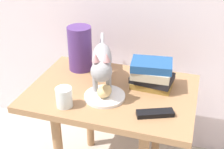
{
  "coord_description": "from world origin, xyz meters",
  "views": [
    {
      "loc": [
        0.35,
        -1.13,
        1.27
      ],
      "look_at": [
        0.0,
        0.0,
        0.62
      ],
      "focal_mm": 48.51,
      "sensor_mm": 36.0,
      "label": 1
    }
  ],
  "objects": [
    {
      "name": "tv_remote",
      "position": [
        0.22,
        -0.14,
        0.55
      ],
      "size": [
        0.16,
        0.1,
        0.02
      ],
      "primitive_type": "cube",
      "rotation": [
        0.0,
        0.0,
        0.41
      ],
      "color": "black",
      "rests_on": "side_table"
    },
    {
      "name": "book_stack",
      "position": [
        0.17,
        0.08,
        0.61
      ],
      "size": [
        0.2,
        0.16,
        0.13
      ],
      "color": "olive",
      "rests_on": "side_table"
    },
    {
      "name": "green_vase",
      "position": [
        -0.22,
        0.16,
        0.66
      ],
      "size": [
        0.12,
        0.12,
        0.23
      ],
      "primitive_type": "cylinder",
      "color": "#4C2D72",
      "rests_on": "side_table"
    },
    {
      "name": "side_table",
      "position": [
        0.0,
        0.0,
        0.46
      ],
      "size": [
        0.76,
        0.53,
        0.54
      ],
      "color": "#9E724C",
      "rests_on": "ground"
    },
    {
      "name": "plate",
      "position": [
        -0.01,
        -0.07,
        0.55
      ],
      "size": [
        0.18,
        0.18,
        0.01
      ],
      "primitive_type": "cylinder",
      "color": "white",
      "rests_on": "side_table"
    },
    {
      "name": "bread_roll",
      "position": [
        -0.01,
        -0.08,
        0.58
      ],
      "size": [
        0.07,
        0.09,
        0.05
      ],
      "primitive_type": "ellipsoid",
      "rotation": [
        0.0,
        0.0,
        1.44
      ],
      "color": "#E0BC7A",
      "rests_on": "plate"
    },
    {
      "name": "candle_jar",
      "position": [
        -0.15,
        -0.18,
        0.58
      ],
      "size": [
        0.07,
        0.07,
        0.08
      ],
      "color": "silver",
      "rests_on": "side_table"
    },
    {
      "name": "cat",
      "position": [
        -0.05,
        0.01,
        0.68
      ],
      "size": [
        0.19,
        0.46,
        0.23
      ],
      "color": "#99999E",
      "rests_on": "side_table"
    }
  ]
}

